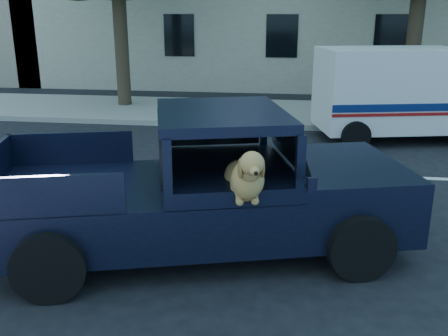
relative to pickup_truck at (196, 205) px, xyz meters
name	(u,v)px	position (x,y,z in m)	size (l,w,h in m)	color
ground	(176,242)	(-0.34, 0.17, -0.65)	(120.00, 120.00, 0.00)	black
far_sidewalk	(243,112)	(-0.34, 9.37, -0.57)	(60.00, 4.00, 0.15)	gray
lane_stripes	(313,173)	(1.66, 3.57, -0.64)	(21.60, 0.14, 0.01)	silver
pickup_truck	(196,205)	(0.00, 0.00, 0.00)	(5.69, 3.47, 1.91)	black
mail_truck	(398,100)	(3.79, 6.74, 0.34)	(4.44, 2.86, 2.26)	silver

